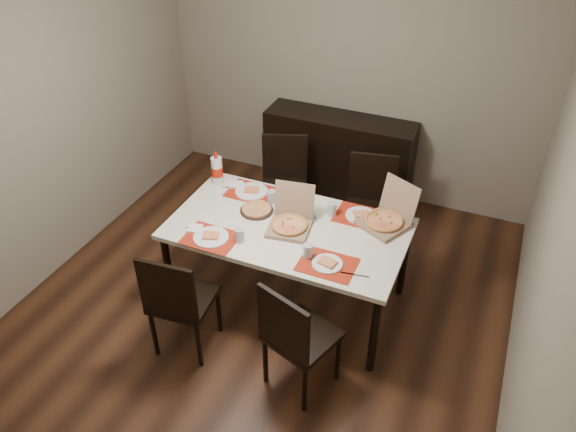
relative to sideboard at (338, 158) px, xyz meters
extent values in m
cube|color=#422414|center=(0.00, -1.78, -0.46)|extent=(3.80, 4.00, 0.02)
cube|color=gray|center=(0.00, 0.23, 0.85)|extent=(3.80, 0.02, 2.60)
cube|color=gray|center=(-1.91, -1.78, 0.85)|extent=(0.02, 4.00, 2.60)
cube|color=gray|center=(1.91, -1.78, 0.85)|extent=(0.02, 4.00, 2.60)
cube|color=black|center=(0.00, 0.00, 0.00)|extent=(1.50, 0.40, 0.90)
cube|color=beige|center=(0.15, -1.66, 0.28)|extent=(1.80, 1.00, 0.04)
cylinder|color=black|center=(-0.69, -2.10, -0.10)|extent=(0.06, 0.06, 0.71)
cylinder|color=black|center=(0.99, -2.10, -0.10)|extent=(0.06, 0.06, 0.71)
cylinder|color=black|center=(-0.69, -1.22, -0.10)|extent=(0.06, 0.06, 0.71)
cylinder|color=black|center=(0.99, -1.22, -0.10)|extent=(0.06, 0.06, 0.71)
cube|color=black|center=(-0.36, -2.39, 0.00)|extent=(0.46, 0.46, 0.04)
cube|color=black|center=(-0.35, -2.58, 0.25)|extent=(0.42, 0.07, 0.46)
cylinder|color=black|center=(-0.53, -2.59, -0.24)|extent=(0.04, 0.04, 0.43)
cylinder|color=black|center=(-0.17, -2.55, -0.24)|extent=(0.04, 0.04, 0.43)
cylinder|color=black|center=(-0.56, -2.23, -0.24)|extent=(0.04, 0.04, 0.43)
cylinder|color=black|center=(-0.20, -2.19, -0.24)|extent=(0.04, 0.04, 0.43)
cube|color=black|center=(0.56, -2.38, 0.00)|extent=(0.53, 0.53, 0.04)
cube|color=black|center=(0.50, -2.56, 0.25)|extent=(0.41, 0.17, 0.46)
cylinder|color=black|center=(0.33, -2.49, -0.24)|extent=(0.04, 0.04, 0.43)
cylinder|color=black|center=(0.67, -2.61, -0.24)|extent=(0.04, 0.04, 0.43)
cylinder|color=black|center=(0.45, -2.15, -0.24)|extent=(0.04, 0.04, 0.43)
cylinder|color=black|center=(0.79, -2.27, -0.24)|extent=(0.04, 0.04, 0.43)
cube|color=black|center=(-0.27, -0.78, 0.00)|extent=(0.54, 0.54, 0.04)
cube|color=black|center=(-0.34, -0.60, 0.25)|extent=(0.41, 0.17, 0.46)
cylinder|color=black|center=(-0.16, -0.55, -0.24)|extent=(0.04, 0.04, 0.43)
cylinder|color=black|center=(-0.50, -0.67, -0.24)|extent=(0.04, 0.04, 0.43)
cylinder|color=black|center=(-0.04, -0.89, -0.24)|extent=(0.04, 0.04, 0.43)
cylinder|color=black|center=(-0.38, -1.01, -0.24)|extent=(0.04, 0.04, 0.43)
cube|color=black|center=(0.56, -0.81, 0.00)|extent=(0.50, 0.50, 0.04)
cube|color=black|center=(0.52, -0.63, 0.25)|extent=(0.42, 0.11, 0.46)
cylinder|color=black|center=(0.70, -0.60, -0.24)|extent=(0.04, 0.04, 0.43)
cylinder|color=black|center=(0.35, -0.67, -0.24)|extent=(0.04, 0.04, 0.43)
cylinder|color=black|center=(0.77, -0.95, -0.24)|extent=(0.04, 0.04, 0.43)
cylinder|color=black|center=(0.42, -1.02, -0.24)|extent=(0.04, 0.04, 0.43)
cube|color=#AF1F0B|center=(-0.32, -2.01, 0.30)|extent=(0.40, 0.30, 0.00)
cylinder|color=white|center=(-0.32, -2.01, 0.31)|extent=(0.26, 0.26, 0.01)
cube|color=#FAD17D|center=(-0.32, -2.01, 0.33)|extent=(0.14, 0.13, 0.02)
cylinder|color=#A6A9B1|center=(-0.11, -1.96, 0.36)|extent=(0.07, 0.07, 0.11)
cube|color=#B2B2B7|center=(-0.47, -1.96, 0.30)|extent=(0.20, 0.04, 0.00)
cube|color=white|center=(-0.48, -1.97, 0.31)|extent=(0.13, 0.13, 0.02)
cube|color=#AF1F0B|center=(0.57, -1.96, 0.30)|extent=(0.40, 0.30, 0.00)
cylinder|color=white|center=(0.57, -1.96, 0.31)|extent=(0.22, 0.22, 0.01)
cube|color=#FAD17D|center=(0.57, -1.96, 0.33)|extent=(0.14, 0.11, 0.02)
cylinder|color=#A6A9B1|center=(0.42, -1.93, 0.36)|extent=(0.07, 0.07, 0.11)
cube|color=#B2B2B7|center=(0.78, -1.99, 0.30)|extent=(0.20, 0.04, 0.00)
cube|color=#AF1F0B|center=(-0.32, -1.34, 0.30)|extent=(0.40, 0.30, 0.00)
cylinder|color=white|center=(-0.32, -1.34, 0.31)|extent=(0.27, 0.27, 0.01)
cube|color=#FAD17D|center=(-0.32, -1.34, 0.33)|extent=(0.14, 0.12, 0.02)
cylinder|color=#A6A9B1|center=(-0.10, -1.41, 0.36)|extent=(0.07, 0.07, 0.11)
cube|color=#B2B2B7|center=(-0.49, -1.35, 0.30)|extent=(0.20, 0.04, 0.00)
cube|color=white|center=(-0.48, -1.30, 0.31)|extent=(0.13, 0.13, 0.02)
cube|color=#AF1F0B|center=(0.62, -1.31, 0.30)|extent=(0.40, 0.30, 0.00)
cylinder|color=white|center=(0.62, -1.31, 0.31)|extent=(0.24, 0.24, 0.01)
cube|color=#FAD17D|center=(0.62, -1.31, 0.33)|extent=(0.15, 0.14, 0.02)
cylinder|color=#A6A9B1|center=(0.40, -1.38, 0.36)|extent=(0.07, 0.07, 0.11)
cube|color=#B2B2B7|center=(0.76, -1.35, 0.30)|extent=(0.20, 0.04, 0.00)
cube|color=white|center=(0.14, -1.68, 0.31)|extent=(0.14, 0.15, 0.02)
cube|color=#85664C|center=(0.17, -1.69, 0.32)|extent=(0.35, 0.35, 0.03)
cube|color=#85664C|center=(0.15, -1.53, 0.47)|extent=(0.31, 0.11, 0.28)
cylinder|color=#FAD17D|center=(0.17, -1.69, 0.34)|extent=(0.30, 0.30, 0.02)
cube|color=#85664C|center=(0.81, -1.36, 0.32)|extent=(0.44, 0.44, 0.03)
cube|color=#85664C|center=(0.88, -1.21, 0.48)|extent=(0.32, 0.21, 0.29)
cylinder|color=#FAD17D|center=(0.81, -1.36, 0.34)|extent=(0.37, 0.37, 0.02)
cylinder|color=black|center=(-0.16, -1.56, 0.31)|extent=(0.27, 0.27, 0.01)
cylinder|color=tan|center=(-0.16, -1.56, 0.32)|extent=(0.23, 0.23, 0.02)
imported|color=white|center=(0.26, -1.50, 0.31)|extent=(0.12, 0.12, 0.03)
cylinder|color=silver|center=(-0.65, -1.32, 0.42)|extent=(0.09, 0.09, 0.24)
cylinder|color=#B11808|center=(-0.65, -1.32, 0.42)|extent=(0.10, 0.10, 0.08)
cylinder|color=#B11808|center=(-0.65, -1.32, 0.57)|extent=(0.03, 0.03, 0.05)
camera|label=1|loc=(1.49, -4.81, 2.86)|focal=35.00mm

